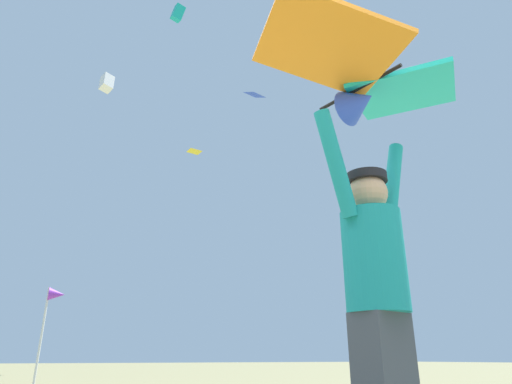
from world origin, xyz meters
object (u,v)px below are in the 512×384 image
at_px(held_stunt_kite, 366,80).
at_px(marker_flag, 54,301).
at_px(distant_kite_teal_mid_right, 178,13).
at_px(distant_kite_blue_mid_left, 255,94).
at_px(distant_kite_yellow_overhead_distant, 194,151).
at_px(distant_kite_white_low_left, 107,83).
at_px(kite_flyer_person, 377,290).

xyz_separation_m(held_stunt_kite, marker_flag, (-1.21, 7.27, -0.66)).
relative_size(held_stunt_kite, marker_flag, 0.93).
relative_size(distant_kite_teal_mid_right, distant_kite_blue_mid_left, 1.25).
height_order(held_stunt_kite, distant_kite_yellow_overhead_distant, distant_kite_yellow_overhead_distant).
relative_size(distant_kite_teal_mid_right, distant_kite_yellow_overhead_distant, 1.06).
relative_size(distant_kite_teal_mid_right, marker_flag, 0.64).
bearing_deg(marker_flag, distant_kite_blue_mid_left, 33.26).
height_order(distant_kite_white_low_left, distant_kite_blue_mid_left, distant_kite_white_low_left).
height_order(distant_kite_teal_mid_right, marker_flag, distant_kite_teal_mid_right).
distance_m(held_stunt_kite, distant_kite_white_low_left, 25.85).
height_order(kite_flyer_person, distant_kite_yellow_overhead_distant, distant_kite_yellow_overhead_distant).
bearing_deg(distant_kite_white_low_left, held_stunt_kite, -91.50).
height_order(distant_kite_blue_mid_left, marker_flag, distant_kite_blue_mid_left).
relative_size(held_stunt_kite, distant_kite_white_low_left, 1.45).
xyz_separation_m(distant_kite_white_low_left, distant_kite_blue_mid_left, (4.44, -10.62, -5.60)).
distance_m(distant_kite_teal_mid_right, distant_kite_yellow_overhead_distant, 8.78).
bearing_deg(distant_kite_teal_mid_right, held_stunt_kite, -101.23).
xyz_separation_m(distant_kite_blue_mid_left, marker_flag, (-6.22, -4.08, -8.67)).
bearing_deg(distant_kite_blue_mid_left, distant_kite_white_low_left, 112.69).
bearing_deg(marker_flag, distant_kite_yellow_overhead_distant, 62.90).
bearing_deg(distant_kite_blue_mid_left, marker_flag, -146.74).
height_order(kite_flyer_person, held_stunt_kite, held_stunt_kite).
bearing_deg(held_stunt_kite, distant_kite_white_low_left, 88.50).
relative_size(held_stunt_kite, distant_kite_yellow_overhead_distant, 1.55).
relative_size(distant_kite_white_low_left, distant_kite_yellow_overhead_distant, 1.07).
xyz_separation_m(distant_kite_yellow_overhead_distant, distant_kite_blue_mid_left, (-1.01, -10.06, -2.11)).
xyz_separation_m(kite_flyer_person, distant_kite_blue_mid_left, (5.03, 11.28, 9.31)).
relative_size(distant_kite_white_low_left, distant_kite_teal_mid_right, 1.01).
height_order(distant_kite_yellow_overhead_distant, marker_flag, distant_kite_yellow_overhead_distant).
bearing_deg(distant_kite_white_low_left, marker_flag, -96.91).
distance_m(kite_flyer_person, distant_kite_yellow_overhead_distant, 24.94).
xyz_separation_m(held_stunt_kite, distant_kite_teal_mid_right, (3.94, 19.83, 18.50)).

